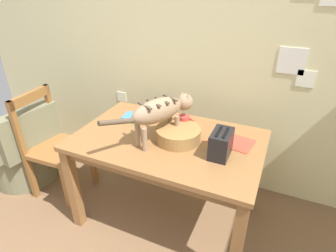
{
  "coord_description": "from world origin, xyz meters",
  "views": [
    {
      "loc": [
        0.79,
        -0.13,
        1.78
      ],
      "look_at": [
        0.1,
        1.42,
        0.85
      ],
      "focal_mm": 29.56,
      "sensor_mm": 36.0,
      "label": 1
    }
  ],
  "objects_px": {
    "wicker_basket": "(178,134)",
    "cat": "(161,111)",
    "saucer_bowl": "(184,128)",
    "coffee_mug": "(184,121)",
    "toaster": "(221,144)",
    "wooden_chair_near": "(54,146)",
    "book_stack": "(134,118)",
    "dining_table": "(168,149)",
    "wicker_armchair": "(25,153)",
    "magazine": "(231,141)"
  },
  "relations": [
    {
      "from": "wooden_chair_near",
      "to": "book_stack",
      "type": "bearing_deg",
      "value": 107.33
    },
    {
      "from": "dining_table",
      "to": "wicker_armchair",
      "type": "xyz_separation_m",
      "value": [
        -1.47,
        -0.1,
        -0.39
      ]
    },
    {
      "from": "toaster",
      "to": "wooden_chair_near",
      "type": "relative_size",
      "value": 0.21
    },
    {
      "from": "saucer_bowl",
      "to": "coffee_mug",
      "type": "height_order",
      "value": "coffee_mug"
    },
    {
      "from": "book_stack",
      "to": "wicker_armchair",
      "type": "xyz_separation_m",
      "value": [
        -1.09,
        -0.25,
        -0.49
      ]
    },
    {
      "from": "coffee_mug",
      "to": "toaster",
      "type": "distance_m",
      "value": 0.39
    },
    {
      "from": "saucer_bowl",
      "to": "wicker_basket",
      "type": "bearing_deg",
      "value": -84.24
    },
    {
      "from": "coffee_mug",
      "to": "wooden_chair_near",
      "type": "distance_m",
      "value": 1.2
    },
    {
      "from": "coffee_mug",
      "to": "book_stack",
      "type": "bearing_deg",
      "value": 179.62
    },
    {
      "from": "saucer_bowl",
      "to": "coffee_mug",
      "type": "bearing_deg",
      "value": 0.0
    },
    {
      "from": "cat",
      "to": "book_stack",
      "type": "distance_m",
      "value": 0.44
    },
    {
      "from": "cat",
      "to": "wicker_armchair",
      "type": "bearing_deg",
      "value": -150.17
    },
    {
      "from": "wooden_chair_near",
      "to": "wicker_armchair",
      "type": "distance_m",
      "value": 0.46
    },
    {
      "from": "saucer_bowl",
      "to": "wicker_basket",
      "type": "xyz_separation_m",
      "value": [
        0.01,
        -0.15,
        0.03
      ]
    },
    {
      "from": "coffee_mug",
      "to": "toaster",
      "type": "xyz_separation_m",
      "value": [
        0.33,
        -0.21,
        0.01
      ]
    },
    {
      "from": "wicker_basket",
      "to": "cat",
      "type": "bearing_deg",
      "value": -160.86
    },
    {
      "from": "book_stack",
      "to": "wooden_chair_near",
      "type": "height_order",
      "value": "wooden_chair_near"
    },
    {
      "from": "dining_table",
      "to": "toaster",
      "type": "height_order",
      "value": "toaster"
    },
    {
      "from": "cat",
      "to": "wooden_chair_near",
      "type": "xyz_separation_m",
      "value": [
        -1.01,
        -0.06,
        -0.52
      ]
    },
    {
      "from": "wicker_armchair",
      "to": "wooden_chair_near",
      "type": "bearing_deg",
      "value": -79.86
    },
    {
      "from": "coffee_mug",
      "to": "wicker_armchair",
      "type": "relative_size",
      "value": 0.16
    },
    {
      "from": "saucer_bowl",
      "to": "wooden_chair_near",
      "type": "xyz_separation_m",
      "value": [
        -1.11,
        -0.24,
        -0.31
      ]
    },
    {
      "from": "coffee_mug",
      "to": "wooden_chair_near",
      "type": "relative_size",
      "value": 0.13
    },
    {
      "from": "magazine",
      "to": "wooden_chair_near",
      "type": "relative_size",
      "value": 0.31
    },
    {
      "from": "cat",
      "to": "dining_table",
      "type": "bearing_deg",
      "value": 71.11
    },
    {
      "from": "magazine",
      "to": "wicker_basket",
      "type": "relative_size",
      "value": 0.93
    },
    {
      "from": "magazine",
      "to": "wicker_basket",
      "type": "xyz_separation_m",
      "value": [
        -0.35,
        -0.14,
        0.05
      ]
    },
    {
      "from": "magazine",
      "to": "toaster",
      "type": "xyz_separation_m",
      "value": [
        -0.03,
        -0.2,
        0.08
      ]
    },
    {
      "from": "magazine",
      "to": "wicker_basket",
      "type": "distance_m",
      "value": 0.38
    },
    {
      "from": "dining_table",
      "to": "saucer_bowl",
      "type": "relative_size",
      "value": 6.87
    },
    {
      "from": "magazine",
      "to": "toaster",
      "type": "distance_m",
      "value": 0.21
    },
    {
      "from": "dining_table",
      "to": "coffee_mug",
      "type": "height_order",
      "value": "coffee_mug"
    },
    {
      "from": "saucer_bowl",
      "to": "wicker_basket",
      "type": "height_order",
      "value": "wicker_basket"
    },
    {
      "from": "book_stack",
      "to": "toaster",
      "type": "bearing_deg",
      "value": -15.28
    },
    {
      "from": "dining_table",
      "to": "wicker_basket",
      "type": "relative_size",
      "value": 4.23
    },
    {
      "from": "book_stack",
      "to": "dining_table",
      "type": "bearing_deg",
      "value": -22.55
    },
    {
      "from": "dining_table",
      "to": "toaster",
      "type": "relative_size",
      "value": 6.67
    },
    {
      "from": "book_stack",
      "to": "wooden_chair_near",
      "type": "bearing_deg",
      "value": -159.88
    },
    {
      "from": "book_stack",
      "to": "toaster",
      "type": "height_order",
      "value": "toaster"
    },
    {
      "from": "cat",
      "to": "toaster",
      "type": "height_order",
      "value": "cat"
    },
    {
      "from": "book_stack",
      "to": "saucer_bowl",
      "type": "bearing_deg",
      "value": -0.38
    },
    {
      "from": "magazine",
      "to": "wicker_armchair",
      "type": "bearing_deg",
      "value": -163.9
    },
    {
      "from": "coffee_mug",
      "to": "cat",
      "type": "bearing_deg",
      "value": -118.11
    },
    {
      "from": "magazine",
      "to": "book_stack",
      "type": "distance_m",
      "value": 0.8
    },
    {
      "from": "wicker_basket",
      "to": "toaster",
      "type": "relative_size",
      "value": 1.58
    },
    {
      "from": "cat",
      "to": "wicker_armchair",
      "type": "height_order",
      "value": "cat"
    },
    {
      "from": "book_stack",
      "to": "wicker_armchair",
      "type": "relative_size",
      "value": 0.22
    },
    {
      "from": "cat",
      "to": "wooden_chair_near",
      "type": "distance_m",
      "value": 1.14
    },
    {
      "from": "toaster",
      "to": "wooden_chair_near",
      "type": "height_order",
      "value": "wooden_chair_near"
    },
    {
      "from": "wooden_chair_near",
      "to": "coffee_mug",
      "type": "bearing_deg",
      "value": 99.59
    }
  ]
}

